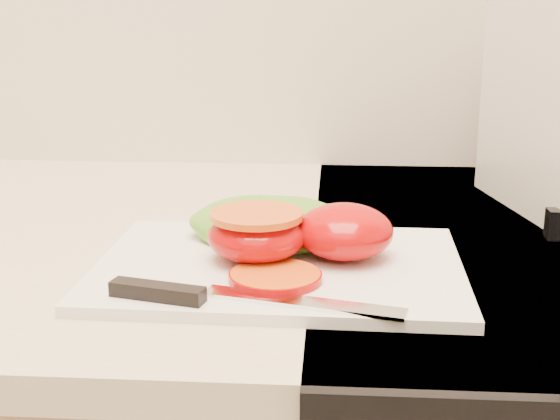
{
  "coord_description": "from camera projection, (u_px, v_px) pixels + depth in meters",
  "views": [
    {
      "loc": [
        0.19,
        0.91,
        1.17
      ],
      "look_at": [
        0.14,
        1.56,
        0.99
      ],
      "focal_mm": 50.0,
      "sensor_mm": 36.0,
      "label": 1
    }
  ],
  "objects": [
    {
      "name": "cutting_board",
      "position": [
        279.0,
        268.0,
        0.68
      ],
      "size": [
        0.32,
        0.24,
        0.01
      ],
      "primitive_type": "cube",
      "rotation": [
        0.0,
        0.0,
        -0.02
      ],
      "color": "white",
      "rests_on": "counter"
    },
    {
      "name": "tomato_half_cut",
      "position": [
        257.0,
        234.0,
        0.68
      ],
      "size": [
        0.09,
        0.09,
        0.04
      ],
      "color": "#C00000",
      "rests_on": "cutting_board"
    },
    {
      "name": "lettuce_leaf_0",
      "position": [
        272.0,
        224.0,
        0.74
      ],
      "size": [
        0.17,
        0.13,
        0.03
      ],
      "primitive_type": "ellipsoid",
      "rotation": [
        0.0,
        0.0,
        -0.12
      ],
      "color": "#61AA2D",
      "rests_on": "cutting_board"
    },
    {
      "name": "knife",
      "position": [
        214.0,
        296.0,
        0.6
      ],
      "size": [
        0.23,
        0.06,
        0.01
      ],
      "rotation": [
        0.0,
        0.0,
        -0.25
      ],
      "color": "silver",
      "rests_on": "cutting_board"
    },
    {
      "name": "tomato_half_dome",
      "position": [
        344.0,
        231.0,
        0.69
      ],
      "size": [
        0.09,
        0.09,
        0.05
      ],
      "primitive_type": "ellipsoid",
      "color": "#C00000",
      "rests_on": "cutting_board"
    },
    {
      "name": "tomato_slice_0",
      "position": [
        275.0,
        277.0,
        0.64
      ],
      "size": [
        0.07,
        0.07,
        0.01
      ],
      "primitive_type": "cylinder",
      "color": "orange",
      "rests_on": "cutting_board"
    }
  ]
}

